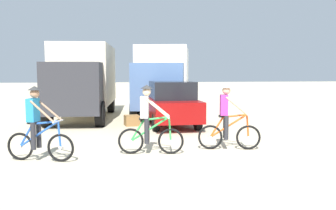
{
  "coord_description": "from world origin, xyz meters",
  "views": [
    {
      "loc": [
        -1.82,
        -7.79,
        2.19
      ],
      "look_at": [
        -0.34,
        3.7,
        1.1
      ],
      "focal_mm": 39.49,
      "sensor_mm": 36.0,
      "label": 1
    }
  ],
  "objects_px": {
    "sedan_parked": "(171,103)",
    "supply_crate": "(132,120)",
    "box_truck_cream_rv": "(84,77)",
    "cyclist_near_camera": "(227,119)",
    "cyclist_cowboy_hat": "(148,122)",
    "box_truck_avon_van": "(163,77)",
    "cyclist_orange_shirt": "(37,126)"
  },
  "relations": [
    {
      "from": "sedan_parked",
      "to": "supply_crate",
      "type": "xyz_separation_m",
      "value": [
        -1.54,
        0.22,
        -0.68
      ]
    },
    {
      "from": "box_truck_avon_van",
      "to": "sedan_parked",
      "type": "distance_m",
      "value": 4.25
    },
    {
      "from": "sedan_parked",
      "to": "supply_crate",
      "type": "distance_m",
      "value": 1.7
    },
    {
      "from": "cyclist_near_camera",
      "to": "cyclist_cowboy_hat",
      "type": "bearing_deg",
      "value": -172.76
    },
    {
      "from": "box_truck_cream_rv",
      "to": "sedan_parked",
      "type": "xyz_separation_m",
      "value": [
        3.64,
        -2.88,
        -0.99
      ]
    },
    {
      "from": "sedan_parked",
      "to": "cyclist_near_camera",
      "type": "relative_size",
      "value": 2.34
    },
    {
      "from": "cyclist_orange_shirt",
      "to": "supply_crate",
      "type": "xyz_separation_m",
      "value": [
        2.44,
        5.48,
        -0.64
      ]
    },
    {
      "from": "box_truck_cream_rv",
      "to": "supply_crate",
      "type": "relative_size",
      "value": 11.53
    },
    {
      "from": "box_truck_cream_rv",
      "to": "supply_crate",
      "type": "height_order",
      "value": "box_truck_cream_rv"
    },
    {
      "from": "box_truck_avon_van",
      "to": "cyclist_orange_shirt",
      "type": "relative_size",
      "value": 3.89
    },
    {
      "from": "box_truck_avon_van",
      "to": "cyclist_near_camera",
      "type": "distance_m",
      "value": 8.81
    },
    {
      "from": "box_truck_cream_rv",
      "to": "cyclist_cowboy_hat",
      "type": "distance_m",
      "value": 8.17
    },
    {
      "from": "cyclist_orange_shirt",
      "to": "cyclist_cowboy_hat",
      "type": "xyz_separation_m",
      "value": [
        2.72,
        0.4,
        -0.0
      ]
    },
    {
      "from": "box_truck_avon_van",
      "to": "cyclist_orange_shirt",
      "type": "height_order",
      "value": "box_truck_avon_van"
    },
    {
      "from": "box_truck_cream_rv",
      "to": "sedan_parked",
      "type": "bearing_deg",
      "value": -38.34
    },
    {
      "from": "box_truck_avon_van",
      "to": "sedan_parked",
      "type": "bearing_deg",
      "value": -92.44
    },
    {
      "from": "box_truck_cream_rv",
      "to": "cyclist_orange_shirt",
      "type": "relative_size",
      "value": 3.78
    },
    {
      "from": "box_truck_cream_rv",
      "to": "supply_crate",
      "type": "bearing_deg",
      "value": -51.74
    },
    {
      "from": "sedan_parked",
      "to": "cyclist_near_camera",
      "type": "bearing_deg",
      "value": -78.46
    },
    {
      "from": "box_truck_avon_van",
      "to": "sedan_parked",
      "type": "height_order",
      "value": "box_truck_avon_van"
    },
    {
      "from": "box_truck_cream_rv",
      "to": "box_truck_avon_van",
      "type": "bearing_deg",
      "value": 18.15
    },
    {
      "from": "sedan_parked",
      "to": "cyclist_orange_shirt",
      "type": "relative_size",
      "value": 2.34
    },
    {
      "from": "sedan_parked",
      "to": "box_truck_cream_rv",
      "type": "bearing_deg",
      "value": 141.66
    },
    {
      "from": "supply_crate",
      "to": "cyclist_cowboy_hat",
      "type": "bearing_deg",
      "value": -86.92
    },
    {
      "from": "box_truck_cream_rv",
      "to": "cyclist_near_camera",
      "type": "height_order",
      "value": "box_truck_cream_rv"
    },
    {
      "from": "box_truck_cream_rv",
      "to": "cyclist_orange_shirt",
      "type": "bearing_deg",
      "value": -92.43
    },
    {
      "from": "sedan_parked",
      "to": "box_truck_avon_van",
      "type": "bearing_deg",
      "value": 87.56
    },
    {
      "from": "box_truck_avon_van",
      "to": "sedan_parked",
      "type": "xyz_separation_m",
      "value": [
        -0.18,
        -4.13,
        -0.99
      ]
    },
    {
      "from": "cyclist_near_camera",
      "to": "supply_crate",
      "type": "distance_m",
      "value": 5.45
    },
    {
      "from": "box_truck_cream_rv",
      "to": "cyclist_orange_shirt",
      "type": "distance_m",
      "value": 8.21
    },
    {
      "from": "cyclist_cowboy_hat",
      "to": "supply_crate",
      "type": "xyz_separation_m",
      "value": [
        -0.27,
        5.09,
        -0.64
      ]
    },
    {
      "from": "box_truck_cream_rv",
      "to": "sedan_parked",
      "type": "relative_size",
      "value": 1.62
    }
  ]
}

